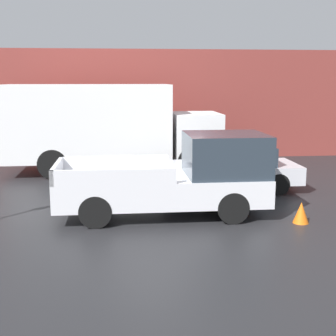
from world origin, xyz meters
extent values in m
plane|color=#232326|center=(0.00, 0.00, 0.00)|extent=(60.00, 60.00, 0.00)
cube|color=brown|center=(0.00, 8.61, 2.42)|extent=(28.00, 0.15, 4.84)
cube|color=silver|center=(-0.09, -0.45, 0.71)|extent=(5.45, 2.06, 0.70)
cube|color=#28333D|center=(1.59, -0.45, 1.60)|extent=(2.07, 1.94, 1.08)
cube|color=silver|center=(-1.32, 0.53, 1.25)|extent=(2.99, 0.10, 0.38)
cube|color=silver|center=(-1.32, -1.43, 1.25)|extent=(2.99, 0.10, 0.38)
cube|color=silver|center=(-2.77, -0.45, 1.25)|extent=(0.10, 2.06, 0.38)
cylinder|color=black|center=(1.59, 0.47, 0.40)|extent=(0.80, 0.26, 0.80)
cylinder|color=black|center=(1.59, -1.36, 0.40)|extent=(0.80, 0.26, 0.80)
cylinder|color=black|center=(-1.78, 0.47, 0.40)|extent=(0.80, 0.26, 0.80)
cylinder|color=black|center=(-1.78, -1.36, 0.40)|extent=(0.80, 0.26, 0.80)
cube|color=silver|center=(2.31, 2.22, 0.57)|extent=(4.44, 1.97, 0.56)
cube|color=#28333D|center=(2.45, 2.22, 1.15)|extent=(2.44, 1.73, 0.60)
cylinder|color=black|center=(3.69, 3.11, 0.34)|extent=(0.68, 0.22, 0.68)
cylinder|color=black|center=(3.69, 1.34, 0.34)|extent=(0.68, 0.22, 0.68)
cylinder|color=black|center=(0.94, 3.11, 0.34)|extent=(0.68, 0.22, 0.68)
cylinder|color=black|center=(0.94, 1.34, 0.34)|extent=(0.68, 0.22, 0.68)
cube|color=white|center=(1.80, 5.64, 1.38)|extent=(1.78, 2.34, 1.75)
cube|color=white|center=(-2.33, 5.64, 1.93)|extent=(6.16, 2.46, 2.84)
cylinder|color=black|center=(1.48, 6.74, 0.54)|extent=(1.07, 0.30, 1.07)
cylinder|color=black|center=(1.48, 4.55, 0.54)|extent=(1.07, 0.30, 1.07)
cylinder|color=black|center=(-3.59, 6.74, 0.54)|extent=(1.07, 0.30, 1.07)
cylinder|color=black|center=(-3.59, 4.55, 0.54)|extent=(1.07, 0.30, 1.07)
cone|color=orange|center=(3.30, -1.51, 0.27)|extent=(0.40, 0.40, 0.53)
camera|label=1|loc=(-1.16, -12.34, 3.52)|focal=50.00mm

